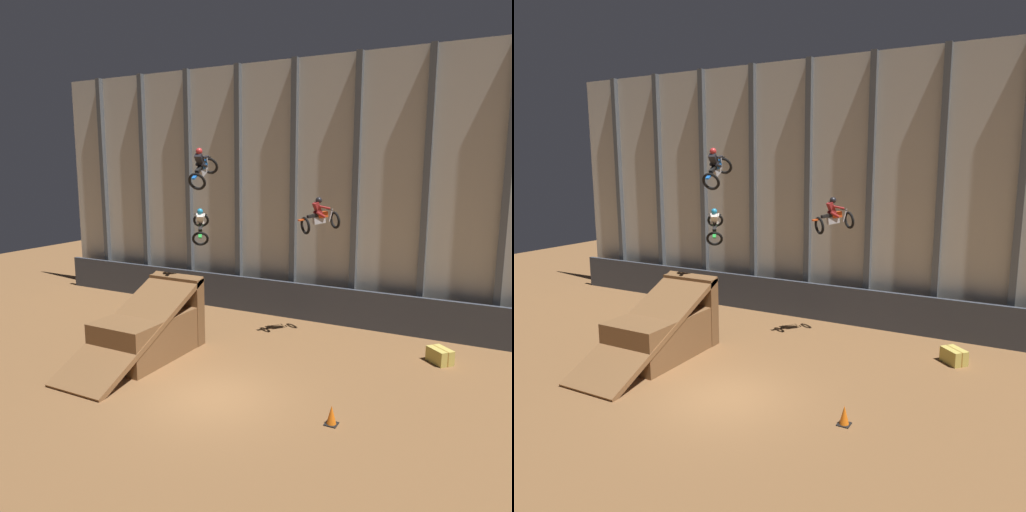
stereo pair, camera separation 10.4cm
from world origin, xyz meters
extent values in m
plane|color=brown|center=(0.00, 0.00, 0.00)|extent=(60.00, 60.00, 0.00)
cube|color=beige|center=(0.00, 9.87, 6.07)|extent=(32.00, 0.12, 12.14)
cube|color=#4C5156|center=(-13.68, 9.67, 6.07)|extent=(0.28, 0.28, 12.14)
cube|color=#4C5156|center=(-10.64, 9.67, 6.07)|extent=(0.28, 0.28, 12.14)
cube|color=#4C5156|center=(-7.60, 9.67, 6.07)|extent=(0.28, 0.28, 12.14)
cube|color=#4C5156|center=(-4.56, 9.67, 6.07)|extent=(0.28, 0.28, 12.14)
cube|color=#4C5156|center=(-1.52, 9.67, 6.07)|extent=(0.28, 0.28, 12.14)
cube|color=#4C5156|center=(1.52, 9.67, 6.07)|extent=(0.28, 0.28, 12.14)
cube|color=#4C5156|center=(4.56, 9.67, 6.07)|extent=(0.28, 0.28, 12.14)
cube|color=#4C5156|center=(7.60, 9.67, 6.07)|extent=(0.28, 0.28, 12.14)
cube|color=#383D47|center=(0.00, 8.97, 0.88)|extent=(31.36, 0.20, 1.76)
cube|color=brown|center=(-4.17, 1.97, 0.83)|extent=(2.37, 4.15, 1.66)
cube|color=brown|center=(-4.17, 3.79, 1.38)|extent=(2.42, 0.50, 2.76)
cube|color=brown|center=(-4.17, 1.08, 1.38)|extent=(2.42, 6.01, 2.94)
torus|color=black|center=(-4.71, 6.49, 4.81)|extent=(0.86, 0.77, 0.69)
torus|color=black|center=(-4.06, 5.45, 4.13)|extent=(0.86, 0.77, 0.69)
cube|color=#B7B7BC|center=(-4.33, 5.89, 4.55)|extent=(0.47, 0.60, 0.50)
cube|color=green|center=(-4.36, 5.93, 4.81)|extent=(0.44, 0.53, 0.42)
cube|color=black|center=(-4.17, 5.63, 4.63)|extent=(0.43, 0.55, 0.38)
cube|color=green|center=(-3.95, 5.27, 4.31)|extent=(0.30, 0.37, 0.23)
cylinder|color=#B7B7BC|center=(-4.57, 6.26, 4.93)|extent=(0.11, 0.13, 0.55)
cylinder|color=black|center=(-4.49, 6.13, 5.12)|extent=(0.66, 0.07, 0.04)
cube|color=silver|center=(-4.19, 5.66, 4.97)|extent=(0.50, 0.56, 0.47)
sphere|color=#2393CC|center=(-4.15, 5.60, 5.30)|extent=(0.41, 0.44, 0.35)
cylinder|color=silver|center=(-4.39, 5.75, 4.78)|extent=(0.32, 0.42, 0.15)
cylinder|color=silver|center=(-4.18, 5.87, 4.78)|extent=(0.32, 0.42, 0.15)
cylinder|color=silver|center=(-4.43, 5.74, 5.11)|extent=(0.35, 0.49, 0.16)
cylinder|color=silver|center=(-4.16, 5.91, 5.11)|extent=(0.35, 0.49, 0.16)
torus|color=black|center=(-3.23, 5.01, 7.26)|extent=(0.79, 0.53, 0.71)
torus|color=black|center=(-3.01, 3.77, 6.65)|extent=(0.79, 0.53, 0.71)
cube|color=#B7B7BC|center=(-3.11, 4.29, 7.04)|extent=(0.28, 0.61, 0.48)
cube|color=blue|center=(-3.12, 4.36, 7.30)|extent=(0.28, 0.53, 0.41)
cube|color=black|center=(-3.05, 4.00, 7.14)|extent=(0.25, 0.58, 0.35)
cube|color=blue|center=(-2.98, 3.57, 6.85)|extent=(0.20, 0.37, 0.21)
cylinder|color=#B7B7BC|center=(-3.19, 4.75, 7.40)|extent=(0.07, 0.10, 0.55)
cylinder|color=black|center=(-3.16, 4.61, 7.60)|extent=(0.65, 0.21, 0.04)
cube|color=black|center=(-3.06, 4.06, 7.48)|extent=(0.36, 0.52, 0.49)
sphere|color=red|center=(-3.06, 4.01, 7.81)|extent=(0.32, 0.39, 0.35)
cylinder|color=black|center=(-3.21, 4.20, 7.27)|extent=(0.18, 0.44, 0.18)
cylinder|color=black|center=(-2.98, 4.24, 7.27)|extent=(0.18, 0.44, 0.18)
cylinder|color=black|center=(-3.26, 4.23, 7.60)|extent=(0.17, 0.53, 0.13)
cylinder|color=black|center=(-2.94, 4.29, 7.60)|extent=(0.17, 0.53, 0.13)
torus|color=black|center=(1.33, 7.50, 5.02)|extent=(0.68, 0.62, 0.74)
torus|color=black|center=(0.43, 6.44, 4.85)|extent=(0.68, 0.62, 0.74)
cube|color=#B7B7BC|center=(0.84, 6.92, 5.05)|extent=(0.49, 0.54, 0.34)
cube|color=#E54C19|center=(0.93, 7.03, 5.27)|extent=(0.45, 0.48, 0.29)
cube|color=black|center=(0.67, 6.73, 5.24)|extent=(0.49, 0.54, 0.19)
cube|color=#E54C19|center=(0.35, 6.34, 5.10)|extent=(0.34, 0.37, 0.10)
cylinder|color=#B7B7BC|center=(1.20, 7.34, 5.24)|extent=(0.17, 0.19, 0.55)
cylinder|color=black|center=(1.15, 7.29, 5.47)|extent=(0.47, 0.51, 0.04)
cube|color=maroon|center=(0.78, 6.85, 5.54)|extent=(0.46, 0.47, 0.53)
sphere|color=black|center=(0.82, 6.90, 5.87)|extent=(0.39, 0.39, 0.29)
cylinder|color=maroon|center=(0.75, 7.00, 5.29)|extent=(0.36, 0.39, 0.29)
cylinder|color=maroon|center=(0.93, 6.85, 5.29)|extent=(0.36, 0.39, 0.29)
cylinder|color=maroon|center=(0.81, 7.14, 5.59)|extent=(0.40, 0.45, 0.20)
cylinder|color=maroon|center=(1.06, 6.93, 5.59)|extent=(0.40, 0.45, 0.20)
cube|color=black|center=(3.87, 0.20, 0.01)|extent=(0.36, 0.36, 0.03)
cone|color=orange|center=(3.87, 0.20, 0.31)|extent=(0.28, 0.28, 0.55)
cube|color=#CCB751|center=(5.94, 6.40, 0.28)|extent=(1.07, 1.05, 0.56)
cube|color=#996623|center=(5.94, 6.40, 0.28)|extent=(0.69, 0.65, 0.57)
camera|label=1|loc=(8.09, -12.39, 7.25)|focal=35.00mm
camera|label=2|loc=(8.18, -12.34, 7.25)|focal=35.00mm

